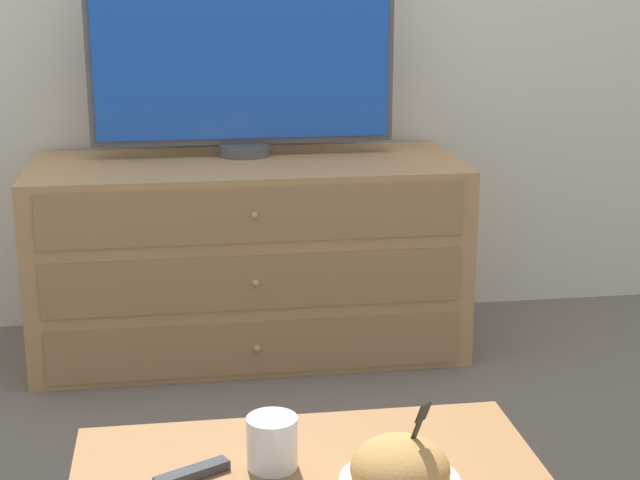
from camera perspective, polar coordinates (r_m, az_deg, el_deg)
ground_plane at (r=3.64m, az=-4.92°, el=-4.36°), size 12.00×12.00×0.00m
dresser at (r=3.24m, az=-4.19°, el=-0.95°), size 1.38×0.59×0.63m
tv at (r=3.23m, az=-4.55°, el=10.83°), size 0.99×0.17×0.66m
takeout_bowl at (r=1.65m, az=4.68°, el=-13.46°), size 0.20×0.20×0.17m
drink_cup at (r=1.73m, az=-2.80°, el=-11.84°), size 0.09×0.09×0.09m
remote_control at (r=1.72m, az=-7.45°, el=-13.32°), size 0.13×0.09×0.02m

